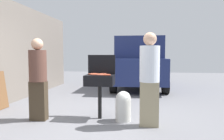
# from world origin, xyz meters

# --- Properties ---
(ground_plane) EXTENTS (24.00, 24.00, 0.00)m
(ground_plane) POSITION_xyz_m (0.00, 0.00, 0.00)
(ground_plane) COLOR slate
(house_wall_side) EXTENTS (0.24, 8.00, 2.87)m
(house_wall_side) POSITION_xyz_m (-2.68, 1.00, 1.44)
(house_wall_side) COLOR slate
(house_wall_side) RESTS_ON ground
(bbq_grill) EXTENTS (0.60, 0.44, 0.93)m
(bbq_grill) POSITION_xyz_m (0.16, -0.06, 0.79)
(bbq_grill) COLOR black
(bbq_grill) RESTS_ON ground
(grill_lid_open) EXTENTS (0.60, 0.05, 0.42)m
(grill_lid_open) POSITION_xyz_m (0.16, 0.16, 1.14)
(grill_lid_open) COLOR black
(grill_lid_open) RESTS_ON bbq_grill
(hot_dog_0) EXTENTS (0.13, 0.04, 0.03)m
(hot_dog_0) POSITION_xyz_m (0.35, -0.16, 0.94)
(hot_dog_0) COLOR #B74C33
(hot_dog_0) RESTS_ON bbq_grill
(hot_dog_1) EXTENTS (0.13, 0.04, 0.03)m
(hot_dog_1) POSITION_xyz_m (0.01, 0.06, 0.94)
(hot_dog_1) COLOR #B74C33
(hot_dog_1) RESTS_ON bbq_grill
(hot_dog_2) EXTENTS (0.13, 0.03, 0.03)m
(hot_dog_2) POSITION_xyz_m (-0.02, -0.03, 0.94)
(hot_dog_2) COLOR #C6593D
(hot_dog_2) RESTS_ON bbq_grill
(hot_dog_3) EXTENTS (0.13, 0.03, 0.03)m
(hot_dog_3) POSITION_xyz_m (0.17, -0.03, 0.94)
(hot_dog_3) COLOR #AD4228
(hot_dog_3) RESTS_ON bbq_grill
(hot_dog_4) EXTENTS (0.13, 0.03, 0.03)m
(hot_dog_4) POSITION_xyz_m (0.22, 0.06, 0.94)
(hot_dog_4) COLOR #C6593D
(hot_dog_4) RESTS_ON bbq_grill
(hot_dog_5) EXTENTS (0.13, 0.03, 0.03)m
(hot_dog_5) POSITION_xyz_m (0.31, -0.09, 0.94)
(hot_dog_5) COLOR #AD4228
(hot_dog_5) RESTS_ON bbq_grill
(hot_dog_6) EXTENTS (0.13, 0.03, 0.03)m
(hot_dog_6) POSITION_xyz_m (0.10, 0.01, 0.94)
(hot_dog_6) COLOR #B74C33
(hot_dog_6) RESTS_ON bbq_grill
(hot_dog_7) EXTENTS (0.13, 0.03, 0.03)m
(hot_dog_7) POSITION_xyz_m (0.04, -0.11, 0.94)
(hot_dog_7) COLOR #B74C33
(hot_dog_7) RESTS_ON bbq_grill
(hot_dog_8) EXTENTS (0.13, 0.04, 0.03)m
(hot_dog_8) POSITION_xyz_m (0.20, -0.18, 0.94)
(hot_dog_8) COLOR #C6593D
(hot_dog_8) RESTS_ON bbq_grill
(hot_dog_9) EXTENTS (0.13, 0.04, 0.03)m
(hot_dog_9) POSITION_xyz_m (0.21, -0.15, 0.94)
(hot_dog_9) COLOR #C6593D
(hot_dog_9) RESTS_ON bbq_grill
(hot_dog_10) EXTENTS (0.13, 0.03, 0.03)m
(hot_dog_10) POSITION_xyz_m (0.34, -0.20, 0.94)
(hot_dog_10) COLOR #AD4228
(hot_dog_10) RESTS_ON bbq_grill
(hot_dog_11) EXTENTS (0.13, 0.03, 0.03)m
(hot_dog_11) POSITION_xyz_m (0.05, -0.08, 0.94)
(hot_dog_11) COLOR #C6593D
(hot_dog_11) RESTS_ON bbq_grill
(hot_dog_12) EXTENTS (0.13, 0.03, 0.03)m
(hot_dog_12) POSITION_xyz_m (0.18, -0.11, 0.94)
(hot_dog_12) COLOR #B74C33
(hot_dog_12) RESTS_ON bbq_grill
(hot_dog_13) EXTENTS (0.13, 0.03, 0.03)m
(hot_dog_13) POSITION_xyz_m (0.08, -0.14, 0.94)
(hot_dog_13) COLOR #B74C33
(hot_dog_13) RESTS_ON bbq_grill
(propane_tank) EXTENTS (0.32, 0.32, 0.62)m
(propane_tank) POSITION_xyz_m (0.67, -0.17, 0.32)
(propane_tank) COLOR silver
(propane_tank) RESTS_ON ground
(person_left) EXTENTS (0.35, 0.35, 1.69)m
(person_left) POSITION_xyz_m (-1.07, -0.34, 0.91)
(person_left) COLOR #3F3323
(person_left) RESTS_ON ground
(person_right) EXTENTS (0.37, 0.37, 1.77)m
(person_right) POSITION_xyz_m (1.18, -0.40, 0.96)
(person_right) COLOR gray
(person_right) RESTS_ON ground
(parked_minivan) EXTENTS (2.11, 4.44, 2.02)m
(parked_minivan) POSITION_xyz_m (0.93, 4.45, 1.03)
(parked_minivan) COLOR navy
(parked_minivan) RESTS_ON ground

